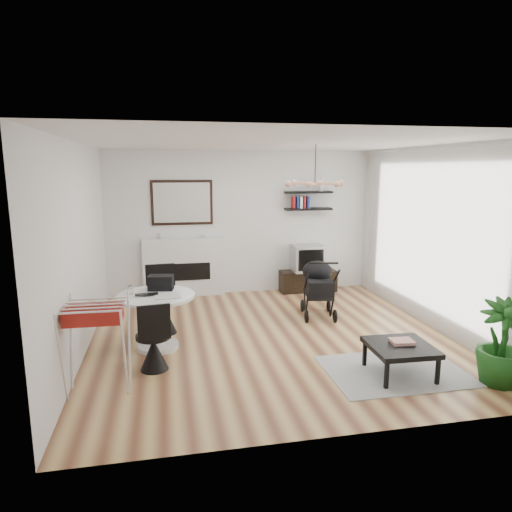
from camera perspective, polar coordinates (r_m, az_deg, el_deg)
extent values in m
plane|color=brown|center=(6.59, 1.91, -10.11)|extent=(5.00, 5.00, 0.00)
plane|color=white|center=(6.17, 2.07, 14.02)|extent=(5.00, 5.00, 0.00)
plane|color=white|center=(8.67, -1.85, 4.17)|extent=(5.00, 0.00, 5.00)
plane|color=white|center=(6.17, -21.25, 0.69)|extent=(0.00, 5.00, 5.00)
plane|color=white|center=(7.23, 21.64, 2.07)|extent=(0.00, 5.00, 5.00)
cube|color=white|center=(7.35, 20.15, 2.30)|extent=(0.04, 3.60, 2.60)
cube|color=white|center=(8.61, -8.97, -1.41)|extent=(1.50, 0.15, 1.10)
cube|color=black|center=(8.56, -8.94, -1.95)|extent=(0.95, 0.06, 0.32)
cube|color=black|center=(8.50, -9.23, 6.61)|extent=(1.12, 0.03, 0.82)
cube|color=white|center=(8.48, -9.23, 6.60)|extent=(1.02, 0.01, 0.72)
cube|color=black|center=(8.82, 6.55, 5.85)|extent=(0.90, 0.25, 0.04)
cube|color=black|center=(8.80, 6.60, 7.93)|extent=(0.90, 0.25, 0.04)
cube|color=black|center=(8.98, 6.50, -3.09)|extent=(1.09, 0.38, 0.41)
cube|color=#B0B0B2|center=(8.88, 6.39, -0.23)|extent=(0.58, 0.51, 0.51)
cube|color=black|center=(8.64, 6.90, -0.54)|extent=(0.50, 0.01, 0.41)
cylinder|color=white|center=(6.35, -12.15, -10.93)|extent=(0.55, 0.55, 0.06)
cylinder|color=white|center=(6.23, -12.28, -7.93)|extent=(0.14, 0.14, 0.64)
cylinder|color=white|center=(6.13, -12.41, -4.90)|extent=(1.01, 1.01, 0.04)
imported|color=black|center=(6.06, -13.49, -4.83)|extent=(0.31, 0.21, 0.02)
cube|color=black|center=(6.32, -11.81, -3.28)|extent=(0.36, 0.25, 0.20)
cube|color=silver|center=(6.00, -10.98, -4.93)|extent=(0.36, 0.30, 0.01)
cylinder|color=white|center=(6.23, -15.44, -4.09)|extent=(0.06, 0.06, 0.11)
cylinder|color=black|center=(6.74, -11.61, -5.56)|extent=(0.47, 0.47, 0.05)
cone|color=black|center=(6.82, -11.53, -7.62)|extent=(0.38, 0.38, 0.45)
cube|color=black|center=(6.88, -11.86, -2.95)|extent=(0.43, 0.08, 0.48)
cylinder|color=black|center=(5.59, -12.74, -9.76)|extent=(0.41, 0.41, 0.05)
cone|color=black|center=(5.67, -12.64, -11.86)|extent=(0.33, 0.33, 0.39)
cube|color=black|center=(5.34, -12.62, -8.11)|extent=(0.37, 0.08, 0.42)
cube|color=maroon|center=(5.08, -19.52, -6.75)|extent=(0.58, 0.35, 0.15)
cube|color=black|center=(7.40, 7.84, -3.89)|extent=(0.51, 0.67, 0.28)
ellipsoid|color=black|center=(7.53, 7.68, -1.90)|extent=(0.49, 0.49, 0.34)
cylinder|color=black|center=(6.93, 8.42, -0.89)|extent=(0.44, 0.11, 0.03)
torus|color=black|center=(7.75, 5.81, -6.21)|extent=(0.09, 0.22, 0.21)
torus|color=black|center=(7.82, 9.08, -6.14)|extent=(0.09, 0.22, 0.21)
torus|color=black|center=(7.22, 6.34, -7.52)|extent=(0.09, 0.22, 0.21)
torus|color=black|center=(7.29, 9.85, -7.44)|extent=(0.09, 0.22, 0.21)
cube|color=#9C9C9C|center=(5.81, 16.92, -13.56)|extent=(1.61, 1.17, 0.01)
cube|color=black|center=(5.59, 17.61, -10.82)|extent=(0.73, 0.73, 0.06)
cube|color=black|center=(5.29, 16.01, -14.14)|extent=(0.04, 0.04, 0.30)
cube|color=black|center=(5.56, 21.76, -13.24)|extent=(0.04, 0.04, 0.30)
cube|color=black|center=(5.79, 13.43, -11.77)|extent=(0.04, 0.04, 0.30)
cube|color=black|center=(6.04, 18.80, -11.10)|extent=(0.04, 0.04, 0.30)
cube|color=#D14F34|center=(5.64, 17.77, -10.13)|extent=(0.28, 0.23, 0.04)
imported|color=#195217|center=(5.76, 28.38, -9.52)|extent=(0.65, 0.65, 0.96)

